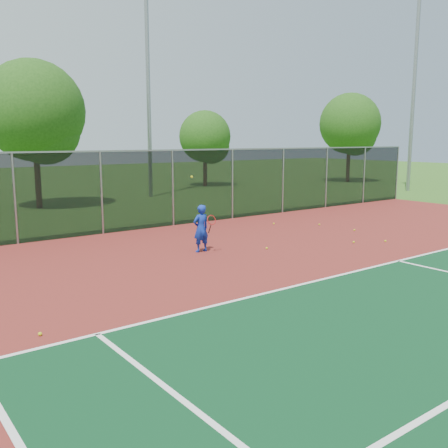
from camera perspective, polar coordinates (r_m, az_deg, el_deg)
name	(u,v)px	position (r m, az deg, el deg)	size (l,w,h in m)	color
court_apron	(385,281)	(12.89, 17.97, -6.25)	(30.00, 20.00, 0.02)	maroon
fence_back	(173,187)	(19.98, -5.88, 4.22)	(30.00, 0.06, 3.03)	black
tennis_player	(201,228)	(15.25, -2.65, -0.49)	(0.59, 0.59, 2.35)	#112EA5
practice_ball_0	(354,230)	(19.48, 14.68, -0.66)	(0.07, 0.07, 0.07)	#C2CA17
practice_ball_1	(385,241)	(17.66, 17.96, -1.86)	(0.07, 0.07, 0.07)	#C2CA17
practice_ball_2	(267,248)	(15.76, 4.91, -2.77)	(0.07, 0.07, 0.07)	#C2CA17
practice_ball_3	(354,242)	(17.20, 14.60, -2.01)	(0.07, 0.07, 0.07)	#C2CA17
practice_ball_4	(274,224)	(20.36, 5.72, 0.05)	(0.07, 0.07, 0.07)	#C2CA17
practice_ball_5	(319,224)	(20.42, 10.84, -0.05)	(0.07, 0.07, 0.07)	#C2CA17
practice_ball_6	(40,334)	(9.56, -20.28, -11.71)	(0.07, 0.07, 0.07)	#C2CA17
floodlight_n	(148,69)	(30.71, -8.71, 17.14)	(0.90, 0.40, 13.42)	gray
floodlight_ne	(415,76)	(36.06, 20.96, 15.50)	(0.90, 0.40, 13.42)	gray
tree_back_left	(36,116)	(26.73, -20.66, 11.52)	(4.98, 4.98, 7.31)	#3D2316
tree_back_mid	(207,139)	(37.02, -2.01, 9.70)	(3.77, 3.77, 5.53)	#3D2316
tree_back_right	(351,126)	(41.94, 14.34, 10.76)	(4.83, 4.83, 7.10)	#3D2316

